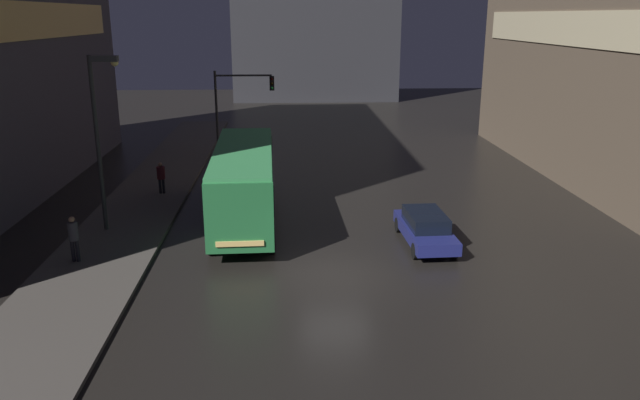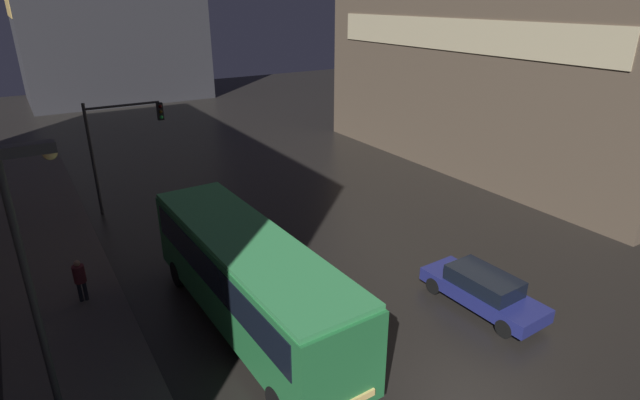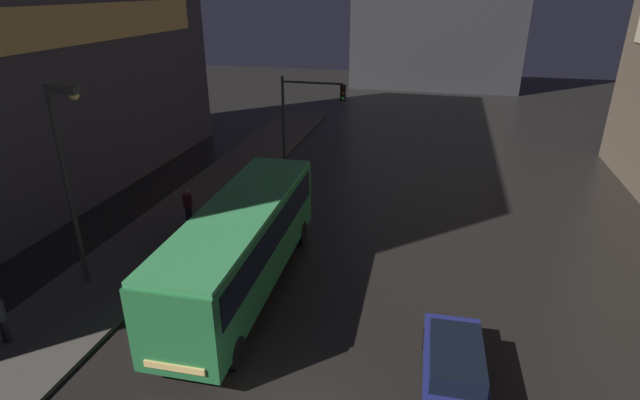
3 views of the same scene
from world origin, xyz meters
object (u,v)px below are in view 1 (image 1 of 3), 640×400
car_taxi (425,228)px  pedestrian_near (161,175)px  bus_near (244,177)px  traffic_light_main (238,99)px  street_lamp_sidewalk (101,116)px  pedestrian_mid (73,235)px

car_taxi → pedestrian_near: (-12.26, 7.82, 0.43)m
bus_near → pedestrian_near: size_ratio=6.61×
traffic_light_main → street_lamp_sidewalk: size_ratio=0.77×
pedestrian_mid → street_lamp_sidewalk: street_lamp_sidewalk is taller
traffic_light_main → pedestrian_mid: bearing=-105.4°
bus_near → pedestrian_near: (-4.64, 4.51, -0.96)m
traffic_light_main → bus_near: bearing=-84.8°
car_taxi → street_lamp_sidewalk: size_ratio=0.62×
street_lamp_sidewalk → bus_near: bearing=11.2°
pedestrian_mid → pedestrian_near: bearing=61.4°
bus_near → car_taxi: (7.62, -3.30, -1.39)m
car_taxi → pedestrian_mid: 13.82m
pedestrian_near → street_lamp_sidewalk: size_ratio=0.22×
street_lamp_sidewalk → pedestrian_near: bearing=78.9°
car_taxi → traffic_light_main: size_ratio=0.81×
pedestrian_near → street_lamp_sidewalk: (-1.11, -5.65, 3.94)m
pedestrian_near → pedestrian_mid: (-1.46, -9.39, 0.06)m
pedestrian_mid → street_lamp_sidewalk: size_ratio=0.24×
traffic_light_main → street_lamp_sidewalk: (-4.56, -14.13, 1.13)m
traffic_light_main → street_lamp_sidewalk: 14.89m
pedestrian_near → street_lamp_sidewalk: 6.98m
bus_near → pedestrian_mid: bus_near is taller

